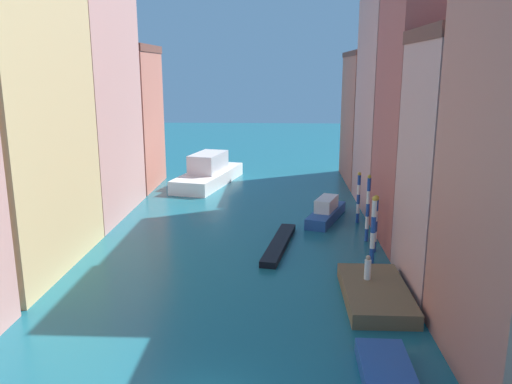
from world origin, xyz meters
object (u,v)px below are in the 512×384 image
object	(u,v)px
person_on_dock	(368,268)
waterfront_dock	(375,293)
vaporetto_white	(208,173)
gondola_black	(279,244)
mooring_pole_3	(358,197)
motorboat_1	(326,212)
mooring_pole_2	(368,208)
mooring_pole_1	(375,223)
motorboat_0	(389,380)
mooring_pole_0	(373,230)

from	to	relation	value
person_on_dock	waterfront_dock	bearing A→B (deg)	-73.76
vaporetto_white	gondola_black	xyz separation A→B (m)	(7.58, -19.69, -0.98)
mooring_pole_3	motorboat_1	xyz separation A→B (m)	(-2.44, 0.59, -1.40)
mooring_pole_2	motorboat_1	distance (m)	5.95
person_on_dock	mooring_pole_1	bearing A→B (deg)	77.11
vaporetto_white	motorboat_1	bearing A→B (deg)	-48.77
mooring_pole_2	mooring_pole_3	distance (m)	4.57
person_on_dock	motorboat_0	bearing A→B (deg)	-93.63
waterfront_dock	motorboat_0	bearing A→B (deg)	-96.23
person_on_dock	gondola_black	size ratio (longest dim) A/B	0.16
mooring_pole_0	waterfront_dock	bearing A→B (deg)	-97.49
mooring_pole_3	motorboat_1	bearing A→B (deg)	166.46
mooring_pole_0	mooring_pole_1	xyz separation A→B (m)	(0.53, 2.30, -0.25)
motorboat_0	gondola_black	bearing A→B (deg)	105.04
waterfront_dock	mooring_pole_3	distance (m)	14.45
waterfront_dock	mooring_pole_3	bearing A→B (deg)	85.60
motorboat_0	motorboat_1	distance (m)	22.64
mooring_pole_3	motorboat_1	world-z (taller)	mooring_pole_3
waterfront_dock	mooring_pole_0	bearing A→B (deg)	82.51
motorboat_0	mooring_pole_1	bearing A→B (deg)	82.33
person_on_dock	mooring_pole_1	distance (m)	6.81
gondola_black	mooring_pole_2	bearing A→B (deg)	14.22
mooring_pole_1	motorboat_1	bearing A→B (deg)	109.37
mooring_pole_0	vaporetto_white	world-z (taller)	mooring_pole_0
person_on_dock	vaporetto_white	world-z (taller)	vaporetto_white
person_on_dock	mooring_pole_3	world-z (taller)	mooring_pole_3
gondola_black	motorboat_0	xyz separation A→B (m)	(4.28, -15.91, 0.10)
mooring_pole_2	motorboat_1	world-z (taller)	mooring_pole_2
gondola_black	mooring_pole_0	bearing A→B (deg)	-26.21
mooring_pole_1	motorboat_0	world-z (taller)	mooring_pole_1
vaporetto_white	motorboat_0	world-z (taller)	vaporetto_white
vaporetto_white	motorboat_1	world-z (taller)	vaporetto_white
waterfront_dock	vaporetto_white	size ratio (longest dim) A/B	0.53
vaporetto_white	motorboat_0	distance (m)	37.54
mooring_pole_0	motorboat_1	distance (m)	9.92
mooring_pole_1	motorboat_0	bearing A→B (deg)	-97.67
motorboat_0	person_on_dock	bearing A→B (deg)	86.37
person_on_dock	mooring_pole_1	size ratio (longest dim) A/B	0.35
mooring_pole_0	mooring_pole_3	xyz separation A→B (m)	(0.40, 9.00, -0.15)
mooring_pole_3	gondola_black	bearing A→B (deg)	-135.42
mooring_pole_3	vaporetto_white	xyz separation A→B (m)	(-13.80, 13.56, -0.91)
motorboat_0	mooring_pole_2	bearing A→B (deg)	83.72
person_on_dock	mooring_pole_0	distance (m)	4.51
waterfront_dock	gondola_black	bearing A→B (deg)	122.06
mooring_pole_3	mooring_pole_0	bearing A→B (deg)	-92.56
vaporetto_white	gondola_black	world-z (taller)	vaporetto_white
mooring_pole_1	vaporetto_white	bearing A→B (deg)	124.51
mooring_pole_1	person_on_dock	bearing A→B (deg)	-102.89
person_on_dock	mooring_pole_2	size ratio (longest dim) A/B	0.28
waterfront_dock	mooring_pole_0	xyz separation A→B (m)	(0.70, 5.31, 1.86)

